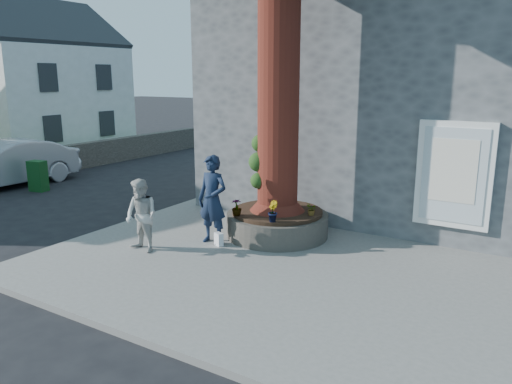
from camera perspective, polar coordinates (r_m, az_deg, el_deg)
The scene contains 15 objects.
ground at distance 10.36m, azimuth -6.98°, elevation -7.79°, with size 120.00×120.00×0.00m, color black.
pavement at distance 10.34m, azimuth 3.10°, elevation -7.39°, with size 9.00×8.00×0.12m, color slate.
yellow_line at distance 13.03m, azimuth -14.80°, elevation -3.71°, with size 0.10×30.00×0.01m, color yellow.
stone_shop at distance 15.16m, azimuth 18.19°, elevation 10.53°, with size 10.30×8.30×6.30m.
planter at distance 11.38m, azimuth 2.43°, elevation -3.57°, with size 2.30×2.30×0.60m.
cottage_far at distance 27.41m, azimuth -24.52°, elevation 12.24°, with size 7.30×7.40×8.75m.
man at distance 10.76m, azimuth -4.99°, elevation -0.88°, with size 0.70×0.46×1.93m, color #131E35.
woman at distance 10.51m, azimuth -12.97°, elevation -2.67°, with size 0.74×0.58×1.52m, color #B5B3AD.
shopping_bag at distance 10.79m, azimuth -4.28°, elevation -5.40°, with size 0.20×0.12×0.28m, color white.
car_silver at distance 18.87m, azimuth -26.57°, elevation 2.89°, with size 1.64×4.70×1.55m, color #A4A5AB.
a_board_sign at distance 17.71m, azimuth -23.66°, elevation 1.69°, with size 0.55×0.36×1.00m, color #114018.
plant_a at distance 12.38m, azimuth 0.94°, elevation 0.07°, with size 0.17×0.12×0.33m, color gray.
plant_b at distance 10.36m, azimuth 1.89°, elevation -2.22°, with size 0.24×0.24×0.44m, color gray.
plant_c at distance 10.81m, azimuth -2.22°, elevation -1.74°, with size 0.21×0.21×0.38m, color gray.
plant_d at distance 10.90m, azimuth 6.40°, elevation -1.98°, with size 0.25×0.22×0.27m, color gray.
Camera 1 is at (6.09, -7.53, 3.69)m, focal length 35.00 mm.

